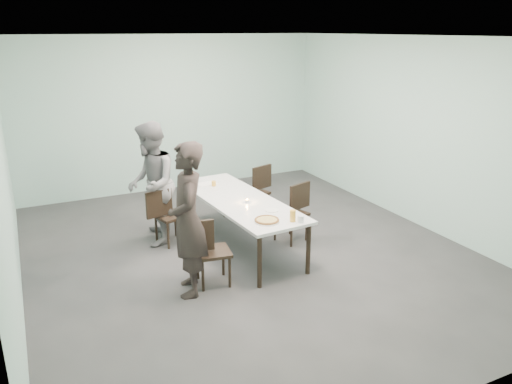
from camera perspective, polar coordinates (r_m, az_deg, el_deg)
name	(u,v)px	position (r m, az deg, el deg)	size (l,w,h in m)	color
ground	(248,252)	(7.30, -0.86, -6.92)	(7.00, 7.00, 0.00)	#333335
room_shell	(248,113)	(6.69, -0.95, 8.98)	(6.02, 7.02, 3.01)	#A6D1C8
table	(239,202)	(7.24, -1.95, -1.21)	(1.09, 2.66, 0.75)	white
chair_near_left	(206,248)	(6.27, -5.69, -6.34)	(0.64, 0.48, 0.87)	black
chair_far_left	(166,212)	(7.51, -10.22, -2.32)	(0.65, 0.51, 0.87)	black
chair_near_right	(295,208)	(7.59, 4.45, -1.86)	(0.65, 0.53, 0.87)	black
chair_far_right	(257,188)	(8.53, 0.15, 0.47)	(0.65, 0.53, 0.87)	black
diner_near	(188,220)	(5.96, -7.81, -3.19)	(0.69, 0.45, 1.88)	black
diner_far	(151,184)	(7.49, -11.87, 0.90)	(0.89, 0.70, 1.84)	slate
pizza	(267,220)	(6.37, 1.24, -3.24)	(0.34, 0.34, 0.04)	white
side_plate	(272,210)	(6.75, 1.80, -2.10)	(0.18, 0.18, 0.01)	white
beer_glass	(293,216)	(6.37, 4.22, -2.74)	(0.08, 0.08, 0.15)	gold
water_tumbler	(301,219)	(6.36, 5.13, -3.09)	(0.08, 0.08, 0.09)	silver
tealight	(247,201)	(7.06, -1.03, -1.05)	(0.06, 0.06, 0.05)	silver
amber_tumbler	(214,183)	(7.82, -4.85, 0.98)	(0.07, 0.07, 0.08)	gold
menu	(207,184)	(7.95, -5.61, 0.95)	(0.30, 0.22, 0.01)	silver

